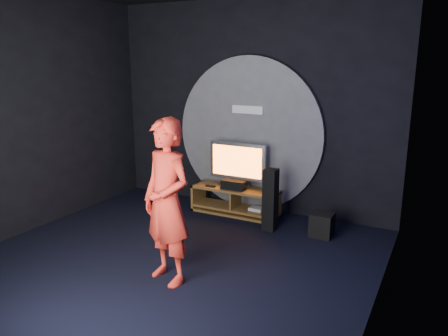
# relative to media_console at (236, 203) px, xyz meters

# --- Properties ---
(floor) EXTENTS (5.00, 5.00, 0.00)m
(floor) POSITION_rel_media_console_xyz_m (0.04, -2.05, -0.19)
(floor) COLOR black
(floor) RESTS_ON ground
(back_wall) EXTENTS (5.00, 0.04, 3.50)m
(back_wall) POSITION_rel_media_console_xyz_m (0.04, 0.45, 1.56)
(back_wall) COLOR black
(back_wall) RESTS_ON ground
(left_wall) EXTENTS (0.04, 5.00, 3.50)m
(left_wall) POSITION_rel_media_console_xyz_m (-2.46, -2.05, 1.56)
(left_wall) COLOR black
(left_wall) RESTS_ON ground
(right_wall) EXTENTS (0.04, 5.00, 3.50)m
(right_wall) POSITION_rel_media_console_xyz_m (2.54, -2.05, 1.56)
(right_wall) COLOR black
(right_wall) RESTS_ON ground
(wall_disc_panel) EXTENTS (2.60, 0.11, 2.60)m
(wall_disc_panel) POSITION_rel_media_console_xyz_m (0.04, 0.39, 1.11)
(wall_disc_panel) COLOR #515156
(wall_disc_panel) RESTS_ON ground
(media_console) EXTENTS (1.48, 0.45, 0.45)m
(media_console) POSITION_rel_media_console_xyz_m (0.00, 0.00, 0.00)
(media_console) COLOR olive
(media_console) RESTS_ON ground
(tv) EXTENTS (0.99, 0.22, 0.75)m
(tv) POSITION_rel_media_console_xyz_m (-0.01, 0.07, 0.67)
(tv) COLOR #A1A1A8
(tv) RESTS_ON media_console
(center_speaker) EXTENTS (0.40, 0.15, 0.15)m
(center_speaker) POSITION_rel_media_console_xyz_m (-0.01, -0.09, 0.33)
(center_speaker) COLOR black
(center_speaker) RESTS_ON media_console
(remote) EXTENTS (0.18, 0.05, 0.02)m
(remote) POSITION_rel_media_console_xyz_m (-0.41, -0.12, 0.27)
(remote) COLOR black
(remote) RESTS_ON media_console
(tower_speaker_left) EXTENTS (0.19, 0.21, 0.95)m
(tower_speaker_left) POSITION_rel_media_console_xyz_m (-1.47, -0.09, 0.28)
(tower_speaker_left) COLOR black
(tower_speaker_left) RESTS_ON ground
(tower_speaker_right) EXTENTS (0.19, 0.21, 0.95)m
(tower_speaker_right) POSITION_rel_media_console_xyz_m (0.77, -0.40, 0.28)
(tower_speaker_right) COLOR black
(tower_speaker_right) RESTS_ON ground
(subwoofer) EXTENTS (0.32, 0.32, 0.35)m
(subwoofer) POSITION_rel_media_console_xyz_m (1.54, -0.27, -0.02)
(subwoofer) COLOR black
(subwoofer) RESTS_ON ground
(player) EXTENTS (0.81, 0.65, 1.92)m
(player) POSITION_rel_media_console_xyz_m (0.30, -2.40, 0.77)
(player) COLOR red
(player) RESTS_ON ground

